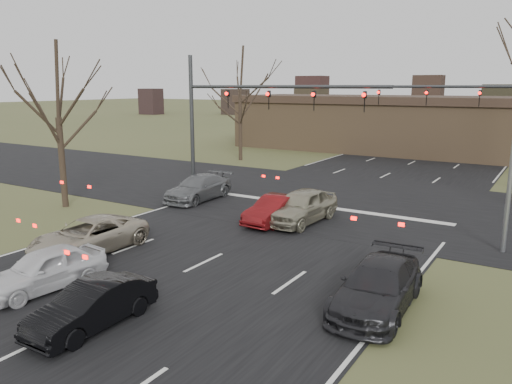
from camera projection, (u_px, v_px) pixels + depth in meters
ground at (144, 292)px, 15.43m from camera, size 360.00×360.00×0.00m
road_main at (471, 135)px, 65.30m from camera, size 14.00×300.00×0.02m
road_cross at (335, 200)px, 27.89m from camera, size 200.00×14.00×0.02m
building at (456, 126)px, 45.43m from camera, size 42.40×10.40×5.30m
mast_arm_near at (237, 107)px, 27.87m from camera, size 12.12×0.24×8.00m
mast_arm_far at (485, 106)px, 30.31m from camera, size 11.12×0.24×8.00m
tree_left_near at (55, 79)px, 24.98m from camera, size 5.10×5.10×8.50m
tree_left_far at (240, 72)px, 41.38m from camera, size 5.70×5.70×9.50m
car_silver_suv at (89, 236)px, 18.98m from camera, size 2.27×4.74×1.30m
car_white_sedan at (45, 269)px, 15.53m from camera, size 1.95×4.00×1.31m
car_black_hatch at (92, 306)px, 13.06m from camera, size 1.30×3.67×1.20m
car_charcoal_sedan at (378, 286)px, 14.14m from camera, size 2.12×4.73×1.35m
car_grey_ahead at (198, 188)px, 27.74m from camera, size 2.04×4.76×1.37m
car_red_ahead at (275, 210)px, 23.07m from camera, size 1.48×3.90×1.27m
car_silver_ahead at (301, 206)px, 23.12m from camera, size 2.10×4.70×1.57m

